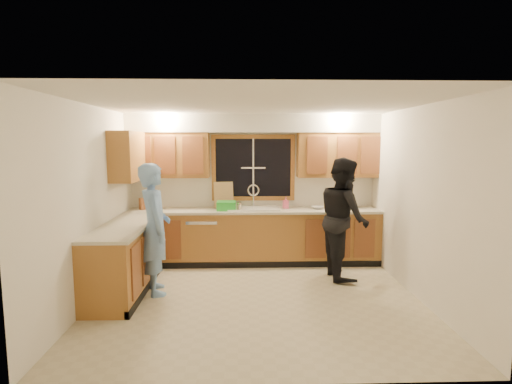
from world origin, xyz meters
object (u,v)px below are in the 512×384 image
sink (254,212)px  stove (111,272)px  knife_block (143,204)px  soap_bottle (286,203)px  bowl (317,207)px  woman (344,218)px  dish_crate (226,206)px  man (155,229)px  dishwasher (203,239)px

sink → stove: (-1.80, -1.82, -0.41)m
knife_block → soap_bottle: soap_bottle is taller
sink → stove: sink is taller
sink → bowl: (1.08, -0.00, 0.08)m
woman → dish_crate: (-1.79, 0.69, 0.08)m
man → dish_crate: bearing=-55.5°
dish_crate → woman: bearing=-21.2°
sink → stove: size_ratio=0.96×
dishwasher → dish_crate: 0.71m
woman → knife_block: woman is taller
stove → man: 0.78m
woman → man: bearing=99.0°
knife_block → soap_bottle: size_ratio=0.98×
stove → woman: 3.34m
sink → dish_crate: sink is taller
soap_bottle → dishwasher: bearing=-176.4°
dishwasher → dish_crate: size_ratio=2.65×
dish_crate → man: bearing=-125.8°
woman → dish_crate: 1.92m
sink → dish_crate: bearing=-171.4°
stove → man: (0.43, 0.49, 0.43)m
dishwasher → woman: (2.18, -0.75, 0.50)m
sink → soap_bottle: (0.55, 0.07, 0.15)m
soap_bottle → man: bearing=-143.7°
knife_block → dish_crate: size_ratio=0.63×
sink → knife_block: bearing=179.5°
sink → dishwasher: size_ratio=1.05×
man → bowl: size_ratio=8.62×
knife_block → dish_crate: 1.40m
dish_crate → knife_block: bearing=176.5°
bowl → sink: bearing=179.8°
knife_block → dish_crate: bearing=-46.1°
dishwasher → knife_block: knife_block is taller
sink → soap_bottle: sink is taller
sink → woman: size_ratio=0.47×
bowl → soap_bottle: bearing=171.8°
woman → knife_block: (-3.18, 0.78, 0.11)m
knife_block → dish_crate: knife_block is taller
knife_block → bowl: bearing=-43.0°
knife_block → bowl: knife_block is taller
sink → knife_block: (-1.85, 0.02, 0.15)m
woman → dish_crate: bearing=65.8°
sink → stove: 2.60m
bowl → stove: bearing=-147.7°
sink → dishwasher: (-0.85, -0.01, -0.45)m
man → woman: woman is taller
man → bowl: bearing=-81.1°
soap_bottle → bowl: soap_bottle is taller
knife_block → bowl: size_ratio=0.96×
soap_bottle → stove: bearing=-141.0°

